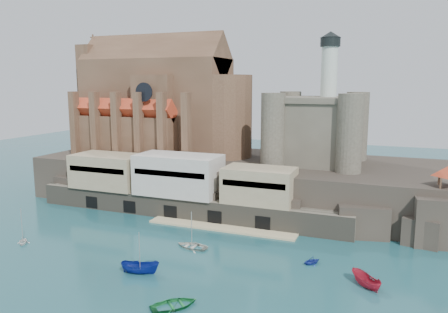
% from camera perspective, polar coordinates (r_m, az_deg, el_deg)
% --- Properties ---
extents(ground, '(300.00, 300.00, 0.00)m').
position_cam_1_polar(ground, '(72.09, -7.42, -13.43)').
color(ground, '#17464E').
rests_on(ground, ground).
extents(promontory, '(100.00, 36.00, 10.00)m').
position_cam_1_polar(promontory, '(105.16, 2.87, -3.14)').
color(promontory, black).
rests_on(promontory, ground).
extents(quay, '(70.00, 12.00, 13.05)m').
position_cam_1_polar(quay, '(94.14, -6.14, -3.99)').
color(quay, '#5F5A4C').
rests_on(quay, ground).
extents(church, '(47.00, 25.93, 30.51)m').
position_cam_1_polar(church, '(114.85, -8.11, 6.53)').
color(church, '#503625').
rests_on(church, promontory).
extents(castle_keep, '(21.20, 21.20, 29.30)m').
position_cam_1_polar(castle_keep, '(100.74, 12.06, 3.82)').
color(castle_keep, '#4D493D').
rests_on(castle_keep, promontory).
extents(rock_outcrop, '(14.50, 10.50, 8.70)m').
position_cam_1_polar(rock_outcrop, '(87.56, 27.07, -7.45)').
color(rock_outcrop, black).
rests_on(rock_outcrop, ground).
extents(boat_2, '(2.76, 2.71, 5.93)m').
position_cam_1_polar(boat_2, '(68.67, -10.89, -14.74)').
color(boat_2, navy).
rests_on(boat_2, ground).
extents(boat_3, '(4.04, 3.89, 6.09)m').
position_cam_1_polar(boat_3, '(58.93, -6.50, -18.95)').
color(boat_3, '#187637').
rests_on(boat_3, ground).
extents(boat_4, '(3.04, 2.66, 3.01)m').
position_cam_1_polar(boat_4, '(86.43, -24.74, -10.29)').
color(boat_4, white).
rests_on(boat_4, ground).
extents(boat_5, '(2.93, 2.94, 5.44)m').
position_cam_1_polar(boat_5, '(66.72, 17.97, -15.81)').
color(boat_5, '#B21E34').
rests_on(boat_5, ground).
extents(boat_6, '(1.70, 4.23, 5.76)m').
position_cam_1_polar(boat_6, '(77.23, -4.22, -11.77)').
color(boat_6, beige).
rests_on(boat_6, ground).
extents(boat_7, '(3.03, 2.91, 3.04)m').
position_cam_1_polar(boat_7, '(72.01, 11.36, -13.57)').
color(boat_7, navy).
rests_on(boat_7, ground).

